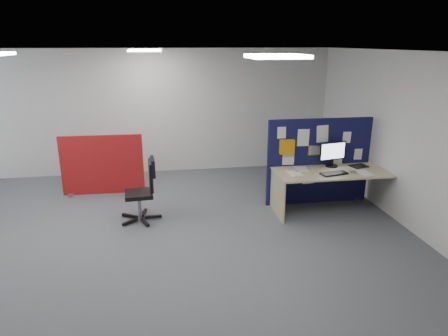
{
  "coord_description": "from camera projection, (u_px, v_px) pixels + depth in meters",
  "views": [
    {
      "loc": [
        0.74,
        -5.31,
        2.82
      ],
      "look_at": [
        1.64,
        0.36,
        1.0
      ],
      "focal_mm": 32.0,
      "sensor_mm": 36.0,
      "label": 1
    }
  ],
  "objects": [
    {
      "name": "floor",
      "position": [
        115.0,
        247.0,
        5.74
      ],
      "size": [
        9.0,
        9.0,
        0.0
      ],
      "primitive_type": "plane",
      "color": "#52555A",
      "rests_on": "ground"
    },
    {
      "name": "ceiling",
      "position": [
        97.0,
        52.0,
        4.92
      ],
      "size": [
        9.0,
        7.0,
        0.02
      ],
      "primitive_type": "cube",
      "color": "white",
      "rests_on": "wall_back"
    },
    {
      "name": "wall_back",
      "position": [
        127.0,
        113.0,
        8.63
      ],
      "size": [
        9.0,
        0.02,
        2.7
      ],
      "primitive_type": "cube",
      "color": "silver",
      "rests_on": "floor"
    },
    {
      "name": "wall_right",
      "position": [
        415.0,
        144.0,
        6.0
      ],
      "size": [
        0.02,
        7.0,
        2.7
      ],
      "primitive_type": "cube",
      "color": "silver",
      "rests_on": "floor"
    },
    {
      "name": "ceiling_lights",
      "position": [
        129.0,
        53.0,
        5.61
      ],
      "size": [
        4.1,
        4.1,
        0.04
      ],
      "color": "white",
      "rests_on": "ceiling"
    },
    {
      "name": "navy_divider",
      "position": [
        317.0,
        161.0,
        7.12
      ],
      "size": [
        1.89,
        0.3,
        1.56
      ],
      "color": "#0F1237",
      "rests_on": "floor"
    },
    {
      "name": "main_desk",
      "position": [
        331.0,
        179.0,
        6.87
      ],
      "size": [
        1.98,
        0.88,
        0.73
      ],
      "color": "tan",
      "rests_on": "floor"
    },
    {
      "name": "monitor_main",
      "position": [
        333.0,
        153.0,
        6.93
      ],
      "size": [
        0.5,
        0.21,
        0.44
      ],
      "rotation": [
        0.0,
        0.0,
        0.19
      ],
      "color": "black",
      "rests_on": "main_desk"
    },
    {
      "name": "keyboard",
      "position": [
        334.0,
        173.0,
        6.59
      ],
      "size": [
        0.48,
        0.27,
        0.02
      ],
      "primitive_type": "cube",
      "rotation": [
        0.0,
        0.0,
        0.2
      ],
      "color": "black",
      "rests_on": "main_desk"
    },
    {
      "name": "mouse",
      "position": [
        353.0,
        172.0,
        6.67
      ],
      "size": [
        0.11,
        0.08,
        0.03
      ],
      "primitive_type": "cube",
      "rotation": [
        0.0,
        0.0,
        -0.24
      ],
      "color": "gray",
      "rests_on": "main_desk"
    },
    {
      "name": "paper_tray",
      "position": [
        359.0,
        166.0,
        7.0
      ],
      "size": [
        0.33,
        0.29,
        0.01
      ],
      "primitive_type": "cube",
      "rotation": [
        0.0,
        0.0,
        0.28
      ],
      "color": "black",
      "rests_on": "main_desk"
    },
    {
      "name": "red_divider",
      "position": [
        102.0,
        165.0,
        7.62
      ],
      "size": [
        1.54,
        0.3,
        1.16
      ],
      "rotation": [
        0.0,
        0.0,
        -0.02
      ],
      "color": "#AA1518",
      "rests_on": "floor"
    },
    {
      "name": "office_chair",
      "position": [
        145.0,
        186.0,
        6.46
      ],
      "size": [
        0.67,
        0.68,
        1.03
      ],
      "rotation": [
        0.0,
        0.0,
        0.08
      ],
      "color": "black",
      "rests_on": "floor"
    },
    {
      "name": "desk_papers",
      "position": [
        320.0,
        172.0,
        6.71
      ],
      "size": [
        1.39,
        0.71,
        0.0
      ],
      "color": "white",
      "rests_on": "main_desk"
    }
  ]
}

